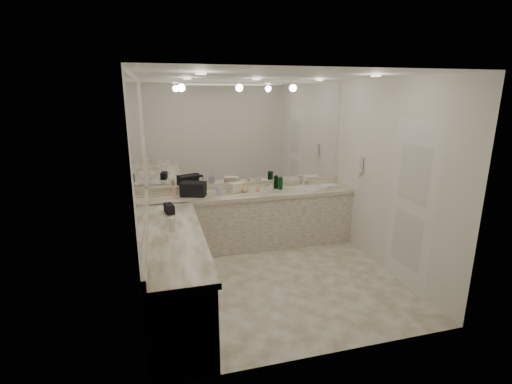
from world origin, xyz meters
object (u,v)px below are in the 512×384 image
object	(u,v)px
cream_cosmetic_case	(237,187)
hand_towel	(328,186)
soap_bottle_a	(204,187)
soap_bottle_b	(219,189)
black_toiletry_bag	(193,189)
sink	(308,188)
soap_bottle_c	(245,188)
wall_phone	(360,165)

from	to	relation	value
cream_cosmetic_case	hand_towel	world-z (taller)	cream_cosmetic_case
cream_cosmetic_case	soap_bottle_a	distance (m)	0.52
soap_bottle_b	black_toiletry_bag	bearing A→B (deg)	165.90
cream_cosmetic_case	sink	bearing A→B (deg)	-22.24
soap_bottle_c	soap_bottle_b	bearing A→B (deg)	-169.25
sink	cream_cosmetic_case	distance (m)	1.18
soap_bottle_a	soap_bottle_b	bearing A→B (deg)	-32.83
sink	hand_towel	size ratio (longest dim) A/B	1.81
black_toiletry_bag	soap_bottle_b	xyz separation A→B (m)	(0.37, -0.09, -0.01)
wall_phone	hand_towel	world-z (taller)	wall_phone
hand_towel	soap_bottle_a	size ratio (longest dim) A/B	1.02
cream_cosmetic_case	soap_bottle_a	xyz separation A→B (m)	(-0.52, -0.01, 0.05)
cream_cosmetic_case	hand_towel	distance (m)	1.51
soap_bottle_b	wall_phone	bearing A→B (deg)	-11.63
soap_bottle_a	soap_bottle_c	bearing A→B (deg)	-4.57
black_toiletry_bag	cream_cosmetic_case	world-z (taller)	black_toiletry_bag
black_toiletry_bag	sink	bearing A→B (deg)	-0.73
soap_bottle_a	wall_phone	bearing A→B (deg)	-13.75
soap_bottle_b	sink	bearing A→B (deg)	2.64
soap_bottle_b	soap_bottle_c	size ratio (longest dim) A/B	1.30
sink	soap_bottle_c	size ratio (longest dim) A/B	2.98
sink	black_toiletry_bag	world-z (taller)	black_toiletry_bag
sink	black_toiletry_bag	size ratio (longest dim) A/B	1.20
wall_phone	hand_towel	distance (m)	0.68
hand_towel	wall_phone	bearing A→B (deg)	-58.14
wall_phone	soap_bottle_b	world-z (taller)	wall_phone
soap_bottle_a	soap_bottle_c	xyz separation A→B (m)	(0.63, -0.05, -0.05)
black_toiletry_bag	soap_bottle_c	bearing A→B (deg)	-0.83
black_toiletry_bag	soap_bottle_c	distance (m)	0.79
black_toiletry_bag	soap_bottle_a	distance (m)	0.17
sink	wall_phone	world-z (taller)	wall_phone
black_toiletry_bag	soap_bottle_b	world-z (taller)	black_toiletry_bag
wall_phone	hand_towel	size ratio (longest dim) A/B	0.99
sink	soap_bottle_a	bearing A→B (deg)	177.88
sink	wall_phone	xyz separation A→B (m)	(0.61, -0.50, 0.46)
cream_cosmetic_case	soap_bottle_a	size ratio (longest dim) A/B	1.03
sink	cream_cosmetic_case	size ratio (longest dim) A/B	1.79
sink	cream_cosmetic_case	xyz separation A→B (m)	(-1.17, 0.07, 0.08)
wall_phone	soap_bottle_a	distance (m)	2.39
soap_bottle_a	soap_bottle_b	size ratio (longest dim) A/B	1.24
wall_phone	hand_towel	xyz separation A→B (m)	(-0.28, 0.44, -0.43)
sink	hand_towel	distance (m)	0.33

